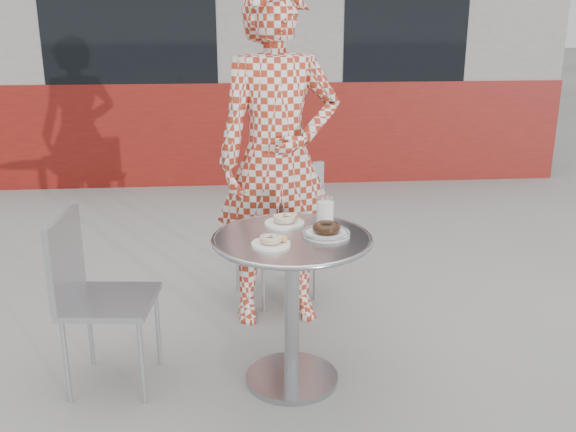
{
  "coord_description": "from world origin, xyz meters",
  "views": [
    {
      "loc": [
        -0.29,
        -2.63,
        1.62
      ],
      "look_at": [
        -0.05,
        0.04,
        0.78
      ],
      "focal_mm": 40.0,
      "sensor_mm": 36.0,
      "label": 1
    }
  ],
  "objects": [
    {
      "name": "ground",
      "position": [
        0.0,
        0.0,
        0.0
      ],
      "size": [
        60.0,
        60.0,
        0.0
      ],
      "primitive_type": "plane",
      "color": "gray",
      "rests_on": "ground"
    },
    {
      "name": "chair_left",
      "position": [
        -0.85,
        0.03,
        0.25
      ],
      "size": [
        0.42,
        0.42,
        0.8
      ],
      "rotation": [
        0.0,
        0.0,
        1.46
      ],
      "color": "#AEB1B6",
      "rests_on": "ground"
    },
    {
      "name": "plate_far",
      "position": [
        -0.05,
        0.14,
        0.73
      ],
      "size": [
        0.18,
        0.18,
        0.05
      ],
      "rotation": [
        0.0,
        0.0,
        0.27
      ],
      "color": "white",
      "rests_on": "bistro_table"
    },
    {
      "name": "bistro_table",
      "position": [
        -0.04,
        -0.03,
        0.54
      ],
      "size": [
        0.7,
        0.7,
        0.71
      ],
      "rotation": [
        0.0,
        0.0,
        0.21
      ],
      "color": "#B7B7BC",
      "rests_on": "ground"
    },
    {
      "name": "plate_checker",
      "position": [
        0.11,
        -0.02,
        0.73
      ],
      "size": [
        0.21,
        0.21,
        0.05
      ],
      "rotation": [
        0.0,
        0.0,
        0.28
      ],
      "color": "white",
      "rests_on": "bistro_table"
    },
    {
      "name": "plate_near",
      "position": [
        -0.13,
        -0.13,
        0.73
      ],
      "size": [
        0.16,
        0.16,
        0.04
      ],
      "rotation": [
        0.0,
        0.0,
        -0.3
      ],
      "color": "white",
      "rests_on": "bistro_table"
    },
    {
      "name": "milk_cup",
      "position": [
        0.13,
        0.12,
        0.77
      ],
      "size": [
        0.08,
        0.08,
        0.13
      ],
      "rotation": [
        0.0,
        0.0,
        0.24
      ],
      "color": "white",
      "rests_on": "bistro_table"
    },
    {
      "name": "seated_person",
      "position": [
        -0.05,
        0.66,
        0.9
      ],
      "size": [
        0.7,
        0.5,
        1.8
      ],
      "primitive_type": "imported",
      "rotation": [
        0.0,
        0.0,
        0.11
      ],
      "color": "#9E2D18",
      "rests_on": "ground"
    },
    {
      "name": "storefront",
      "position": [
        -0.0,
        5.56,
        1.49
      ],
      "size": [
        6.02,
        4.55,
        3.0
      ],
      "color": "gray",
      "rests_on": "ground"
    },
    {
      "name": "chair_far",
      "position": [
        -0.04,
        0.92,
        0.26
      ],
      "size": [
        0.53,
        0.53,
        0.84
      ],
      "rotation": [
        0.0,
        0.0,
        3.57
      ],
      "color": "#AEB1B6",
      "rests_on": "ground"
    }
  ]
}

